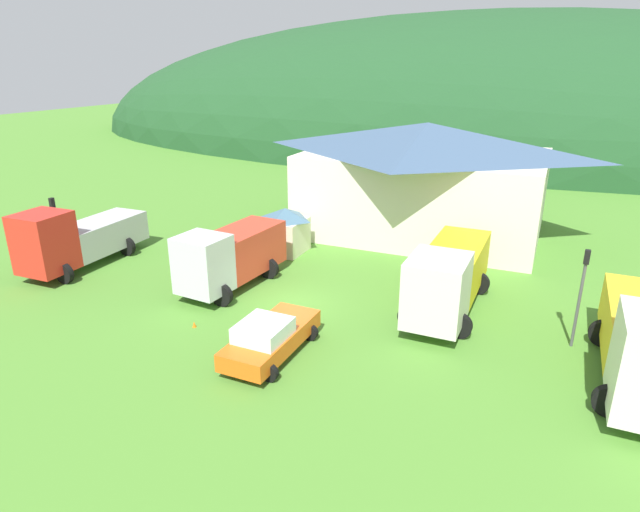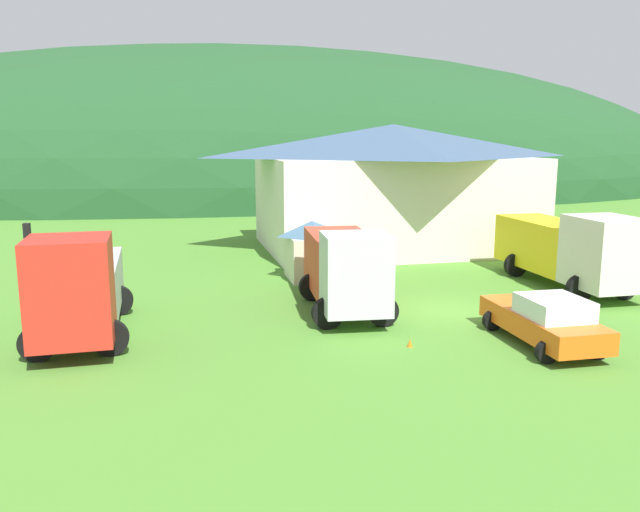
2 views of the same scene
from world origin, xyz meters
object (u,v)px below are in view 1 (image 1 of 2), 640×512
object	(u,v)px
crane_truck_red	(76,238)
traffic_cone_near_pickup	(194,327)
flatbed_truck_yellow	(448,275)
tow_truck_silver	(230,255)
service_pickup_orange	(270,337)
traffic_light_east	(581,289)
play_shed_cream	(285,230)
traffic_light_west	(56,224)
depot_building	(425,177)

from	to	relation	value
crane_truck_red	traffic_cone_near_pickup	world-z (taller)	crane_truck_red
flatbed_truck_yellow	tow_truck_silver	bearing A→B (deg)	-80.66
crane_truck_red	flatbed_truck_yellow	world-z (taller)	crane_truck_red
service_pickup_orange	traffic_light_east	xyz separation A→B (m)	(10.81, 5.67, 1.71)
play_shed_cream	traffic_light_west	xyz separation A→B (m)	(-10.75, -7.00, 0.98)
crane_truck_red	traffic_light_west	size ratio (longest dim) A/B	2.02
traffic_light_east	play_shed_cream	bearing A→B (deg)	161.04
play_shed_cream	flatbed_truck_yellow	bearing A→B (deg)	-22.17
traffic_light_east	tow_truck_silver	bearing A→B (deg)	-178.29
depot_building	traffic_cone_near_pickup	bearing A→B (deg)	-107.56
traffic_light_east	flatbed_truck_yellow	bearing A→B (deg)	167.70
depot_building	flatbed_truck_yellow	world-z (taller)	depot_building
crane_truck_red	tow_truck_silver	distance (m)	9.33
play_shed_cream	tow_truck_silver	size ratio (longest dim) A/B	0.41
play_shed_cream	flatbed_truck_yellow	world-z (taller)	flatbed_truck_yellow
depot_building	crane_truck_red	world-z (taller)	depot_building
play_shed_cream	traffic_light_east	distance (m)	16.85
play_shed_cream	flatbed_truck_yellow	distance (m)	11.38
depot_building	traffic_light_east	distance (m)	16.00
tow_truck_silver	traffic_light_west	xyz separation A→B (m)	(-10.70, -1.06, 0.63)
depot_building	flatbed_truck_yellow	size ratio (longest dim) A/B	1.92
traffic_light_west	traffic_light_east	world-z (taller)	traffic_light_east
depot_building	service_pickup_orange	size ratio (longest dim) A/B	3.21
service_pickup_orange	tow_truck_silver	bearing A→B (deg)	-134.36
flatbed_truck_yellow	service_pickup_orange	bearing A→B (deg)	-38.04
flatbed_truck_yellow	service_pickup_orange	size ratio (longest dim) A/B	1.67
traffic_light_west	play_shed_cream	bearing A→B (deg)	33.07
traffic_light_west	flatbed_truck_yellow	bearing A→B (deg)	7.25
depot_building	traffic_light_west	world-z (taller)	depot_building
tow_truck_silver	traffic_cone_near_pickup	bearing A→B (deg)	16.71
depot_building	service_pickup_orange	bearing A→B (deg)	-94.35
crane_truck_red	traffic_light_east	bearing A→B (deg)	92.27
traffic_light_east	depot_building	bearing A→B (deg)	126.11
tow_truck_silver	traffic_cone_near_pickup	distance (m)	4.84
play_shed_cream	tow_truck_silver	world-z (taller)	tow_truck_silver
depot_building	service_pickup_orange	xyz separation A→B (m)	(-1.41, -18.56, -2.90)
depot_building	traffic_cone_near_pickup	size ratio (longest dim) A/B	31.05
play_shed_cream	crane_truck_red	world-z (taller)	crane_truck_red
tow_truck_silver	service_pickup_orange	xyz separation A→B (m)	(5.13, -5.19, -0.93)
tow_truck_silver	traffic_light_east	world-z (taller)	traffic_light_east
crane_truck_red	tow_truck_silver	world-z (taller)	crane_truck_red
service_pickup_orange	traffic_light_east	size ratio (longest dim) A/B	1.20
play_shed_cream	traffic_light_east	world-z (taller)	traffic_light_east
crane_truck_red	service_pickup_orange	world-z (taller)	crane_truck_red
flatbed_truck_yellow	traffic_light_east	size ratio (longest dim) A/B	2.01
play_shed_cream	traffic_light_east	size ratio (longest dim) A/B	0.66
play_shed_cream	service_pickup_orange	bearing A→B (deg)	-65.45
service_pickup_orange	traffic_cone_near_pickup	world-z (taller)	service_pickup_orange
tow_truck_silver	traffic_light_east	distance (m)	15.97
service_pickup_orange	traffic_light_west	world-z (taller)	traffic_light_west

